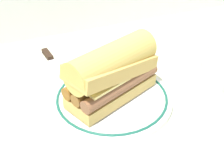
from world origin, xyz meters
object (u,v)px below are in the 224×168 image
(drinking_glass, at_px, (215,69))
(sausage_sandwich, at_px, (112,71))
(butter_knife, at_px, (52,61))
(plate, at_px, (112,98))

(drinking_glass, bearing_deg, sausage_sandwich, 169.73)
(butter_knife, bearing_deg, drinking_glass, -38.92)
(plate, distance_m, butter_knife, 0.23)
(sausage_sandwich, distance_m, drinking_glass, 0.24)
(sausage_sandwich, bearing_deg, drinking_glass, -32.22)
(plate, distance_m, drinking_glass, 0.24)
(plate, height_order, sausage_sandwich, sausage_sandwich)
(sausage_sandwich, bearing_deg, butter_knife, 89.36)
(plate, height_order, butter_knife, plate)
(drinking_glass, distance_m, butter_knife, 0.41)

